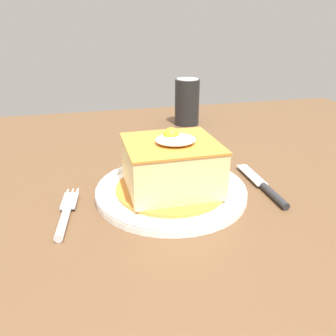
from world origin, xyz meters
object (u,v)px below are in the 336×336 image
Objects in this scene: main_plate at (171,190)px; soda_can at (187,102)px; fork at (65,215)px; knife at (267,189)px.

soda_can reaches higher than main_plate.
fork is 0.32m from knife.
soda_can is (-0.01, 0.42, 0.06)m from knife.
fork and knife have the same top height.
main_plate is at bearing 168.90° from knife.
knife is (0.32, 0.00, 0.00)m from fork.
main_plate reaches higher than knife.
main_plate is at bearing 11.25° from fork.
soda_can reaches higher than knife.
knife is at bearing -88.93° from soda_can.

